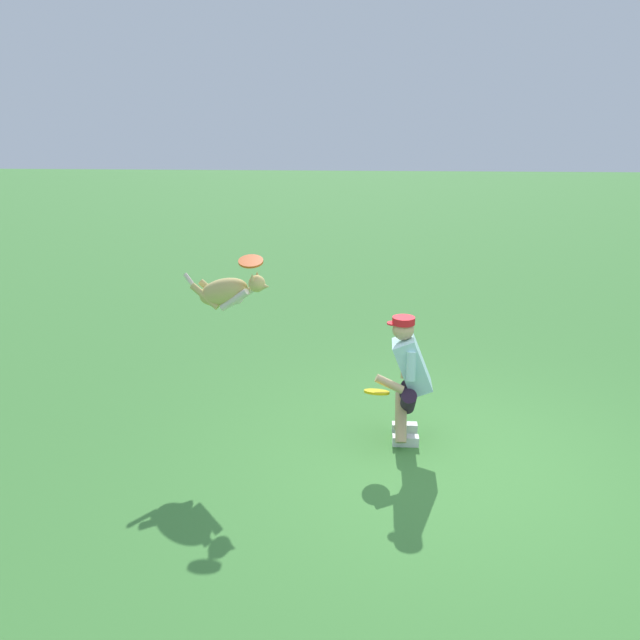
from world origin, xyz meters
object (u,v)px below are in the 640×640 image
(dog, at_px, (228,292))
(frisbee_held, at_px, (377,392))
(frisbee_flying, at_px, (251,261))
(person, at_px, (408,375))

(dog, xyz_separation_m, frisbee_held, (-1.52, 0.56, -0.82))
(frisbee_flying, bearing_deg, person, 169.89)
(person, relative_size, frisbee_flying, 5.19)
(dog, bearing_deg, frisbee_flying, 7.27)
(person, height_order, frisbee_held, person)
(person, height_order, dog, dog)
(person, bearing_deg, frisbee_flying, -8.44)
(person, relative_size, frisbee_held, 5.24)
(frisbee_flying, relative_size, frisbee_held, 1.01)
(person, xyz_separation_m, frisbee_held, (0.31, 0.23, -0.09))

